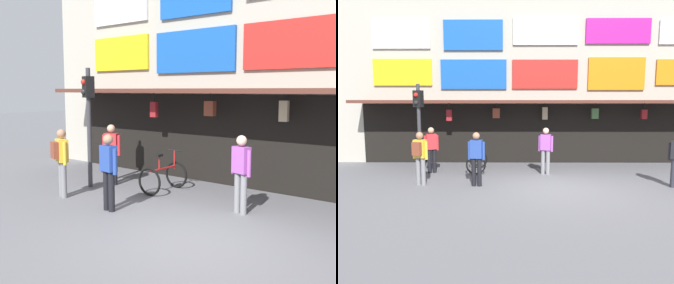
# 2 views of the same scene
# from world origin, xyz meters

# --- Properties ---
(ground_plane) EXTENTS (80.00, 80.00, 0.00)m
(ground_plane) POSITION_xyz_m (0.00, 0.00, 0.00)
(ground_plane) COLOR slate
(shopfront) EXTENTS (18.00, 2.60, 8.00)m
(shopfront) POSITION_xyz_m (-0.00, 4.57, 3.96)
(shopfront) COLOR #B2AD9E
(shopfront) RESTS_ON ground
(traffic_light_near) EXTENTS (0.34, 0.35, 3.20)m
(traffic_light_near) POSITION_xyz_m (-4.58, 1.43, 2.14)
(traffic_light_near) COLOR #38383D
(traffic_light_near) RESTS_ON ground
(bicycle_parked) EXTENTS (0.74, 1.17, 1.05)m
(bicycle_parked) POSITION_xyz_m (-2.68, 2.28, 0.39)
(bicycle_parked) COLOR black
(bicycle_parked) RESTS_ON ground
(pedestrian_in_yellow) EXTENTS (0.49, 0.35, 1.68)m
(pedestrian_in_yellow) POSITION_xyz_m (-4.31, 1.99, 0.95)
(pedestrian_in_yellow) COLOR black
(pedestrian_in_yellow) RESTS_ON ground
(pedestrian_in_blue) EXTENTS (0.53, 0.26, 1.68)m
(pedestrian_in_blue) POSITION_xyz_m (-2.50, 0.21, 0.95)
(pedestrian_in_blue) COLOR black
(pedestrian_in_blue) RESTS_ON ground
(pedestrian_in_green) EXTENTS (0.52, 0.30, 1.68)m
(pedestrian_in_green) POSITION_xyz_m (-0.18, 1.84, 0.95)
(pedestrian_in_green) COLOR gray
(pedestrian_in_green) RESTS_ON ground
(pedestrian_in_black) EXTENTS (0.51, 0.43, 1.68)m
(pedestrian_in_black) POSITION_xyz_m (-4.26, 0.27, 0.98)
(pedestrian_in_black) COLOR gray
(pedestrian_in_black) RESTS_ON ground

